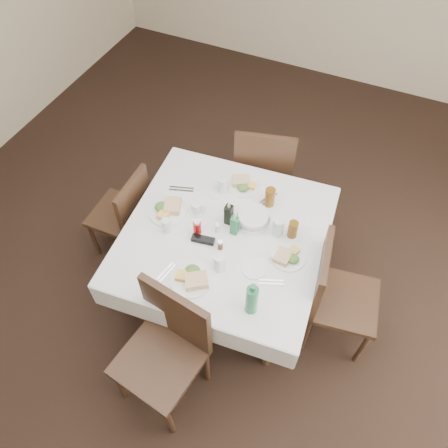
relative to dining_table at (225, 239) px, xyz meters
name	(u,v)px	position (x,y,z in m)	size (l,w,h in m)	color
ground_plane	(229,310)	(0.12, -0.18, -0.68)	(7.00, 7.00, 0.00)	black
room_shell	(232,153)	(0.12, -0.18, 1.03)	(6.04, 7.04, 2.80)	beige
dining_table	(225,239)	(0.00, 0.00, 0.00)	(1.49, 1.49, 0.76)	#321B12
chair_north	(264,166)	(-0.04, 0.90, -0.11)	(0.58, 0.58, 1.01)	#321B12
chair_south	(168,343)	(-0.03, -0.81, -0.10)	(0.55, 0.55, 1.03)	#321B12
chair_east	(333,291)	(0.81, -0.01, -0.13)	(0.52, 0.52, 0.97)	#321B12
chair_west	(126,211)	(-0.88, 0.04, -0.18)	(0.43, 0.43, 0.88)	#321B12
meal_north	(244,185)	(-0.05, 0.45, 0.10)	(0.24, 0.24, 0.05)	white
meal_south	(192,278)	(-0.04, -0.43, 0.10)	(0.28, 0.28, 0.06)	white
meal_east	(288,257)	(0.47, -0.02, 0.10)	(0.23, 0.23, 0.05)	white
meal_west	(168,209)	(-0.45, 0.01, 0.10)	(0.27, 0.27, 0.06)	white
side_plate_a	(218,193)	(-0.19, 0.31, 0.08)	(0.14, 0.14, 0.01)	white
side_plate_b	(254,269)	(0.29, -0.19, 0.08)	(0.17, 0.17, 0.01)	white
water_n	(223,185)	(-0.17, 0.35, 0.14)	(0.07, 0.07, 0.13)	silver
water_s	(219,263)	(0.09, -0.28, 0.15)	(0.07, 0.07, 0.14)	silver
water_e	(278,227)	(0.33, 0.15, 0.15)	(0.08, 0.08, 0.14)	silver
water_w	(167,226)	(-0.37, -0.15, 0.13)	(0.06, 0.06, 0.11)	silver
iced_tea_a	(270,197)	(0.19, 0.37, 0.15)	(0.07, 0.07, 0.15)	brown
iced_tea_b	(293,229)	(0.43, 0.17, 0.15)	(0.07, 0.07, 0.14)	brown
bread_basket	(253,219)	(0.14, 0.16, 0.11)	(0.24, 0.24, 0.08)	silver
oil_cruet_dark	(229,214)	(-0.01, 0.10, 0.17)	(0.05, 0.05, 0.22)	black
oil_cruet_green	(234,225)	(0.06, 0.03, 0.16)	(0.05, 0.05, 0.20)	#217142
ketchup_bottle	(197,227)	(-0.17, -0.07, 0.13)	(0.06, 0.06, 0.12)	#A30E0F
salt_shaker	(217,228)	(-0.05, -0.01, 0.12)	(0.03, 0.03, 0.08)	white
pepper_shaker	(220,245)	(0.03, -0.13, 0.12)	(0.03, 0.03, 0.08)	#45291E
coffee_mug	(197,208)	(-0.26, 0.09, 0.12)	(0.13, 0.12, 0.09)	white
sunglasses	(203,240)	(-0.10, -0.13, 0.09)	(0.17, 0.08, 0.03)	black
green_bottle	(252,299)	(0.38, -0.46, 0.20)	(0.07, 0.07, 0.28)	#217142
sugar_caddy	(277,257)	(0.40, -0.06, 0.10)	(0.10, 0.06, 0.05)	white
cutlery_n	(269,198)	(0.17, 0.42, 0.08)	(0.10, 0.16, 0.01)	silver
cutlery_s	(166,272)	(-0.21, -0.45, 0.08)	(0.07, 0.16, 0.01)	silver
cutlery_e	(271,282)	(0.43, -0.24, 0.08)	(0.16, 0.09, 0.01)	silver
cutlery_w	(181,189)	(-0.46, 0.23, 0.08)	(0.19, 0.10, 0.01)	silver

